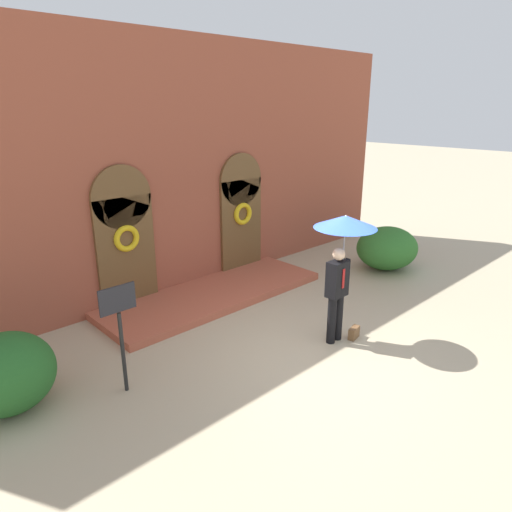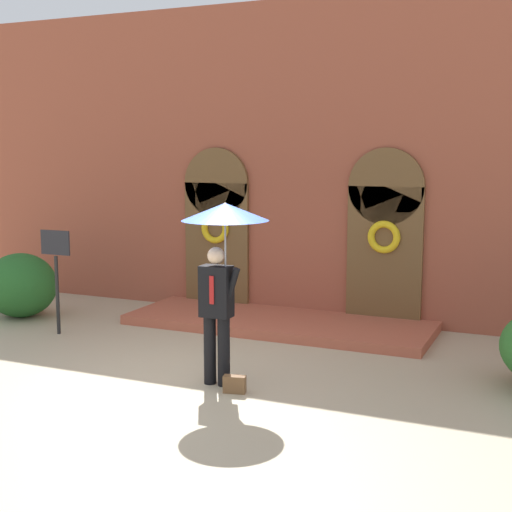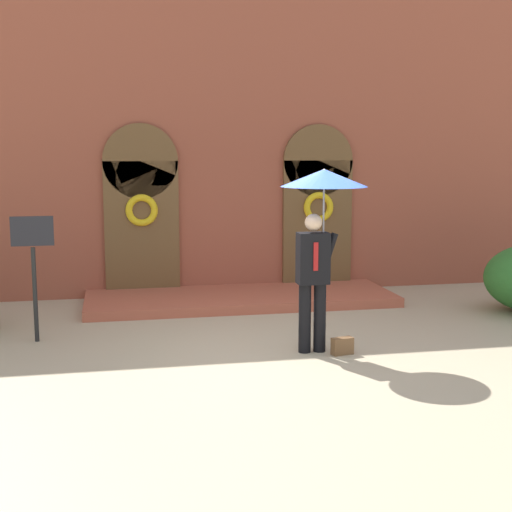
# 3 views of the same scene
# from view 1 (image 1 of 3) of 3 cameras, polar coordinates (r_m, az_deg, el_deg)

# --- Properties ---
(ground_plane) EXTENTS (80.00, 80.00, 0.00)m
(ground_plane) POSITION_cam_1_polar(r_m,az_deg,el_deg) (8.48, 7.90, -11.21)
(ground_plane) COLOR tan
(building_facade) EXTENTS (14.00, 2.30, 5.60)m
(building_facade) POSITION_cam_1_polar(r_m,az_deg,el_deg) (10.56, -9.45, 10.10)
(building_facade) COLOR brown
(building_facade) RESTS_ON ground
(person_with_umbrella) EXTENTS (1.10, 1.10, 2.36)m
(person_with_umbrella) POSITION_cam_1_polar(r_m,az_deg,el_deg) (8.08, 10.83, 1.87)
(person_with_umbrella) COLOR black
(person_with_umbrella) RESTS_ON ground
(handbag) EXTENTS (0.30, 0.18, 0.22)m
(handbag) POSITION_cam_1_polar(r_m,az_deg,el_deg) (8.84, 12.14, -9.35)
(handbag) COLOR brown
(handbag) RESTS_ON ground
(sign_post) EXTENTS (0.56, 0.06, 1.72)m
(sign_post) POSITION_cam_1_polar(r_m,az_deg,el_deg) (7.00, -16.67, -7.87)
(sign_post) COLOR black
(sign_post) RESTS_ON ground
(shrub_left) EXTENTS (1.32, 1.24, 1.16)m
(shrub_left) POSITION_cam_1_polar(r_m,az_deg,el_deg) (7.48, -28.72, -12.76)
(shrub_left) COLOR #235B23
(shrub_left) RESTS_ON ground
(shrub_right) EXTENTS (1.71, 1.52, 1.11)m
(shrub_right) POSITION_cam_1_polar(r_m,az_deg,el_deg) (12.53, 16.06, 0.97)
(shrub_right) COLOR #2D6B28
(shrub_right) RESTS_ON ground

